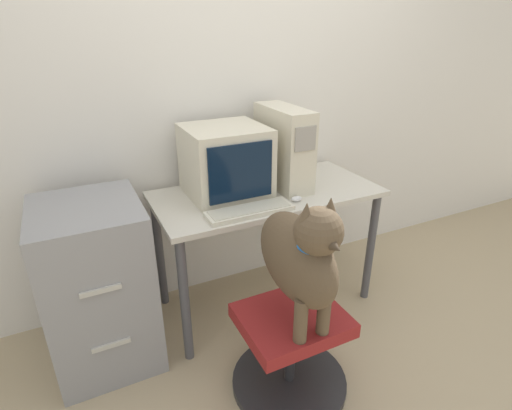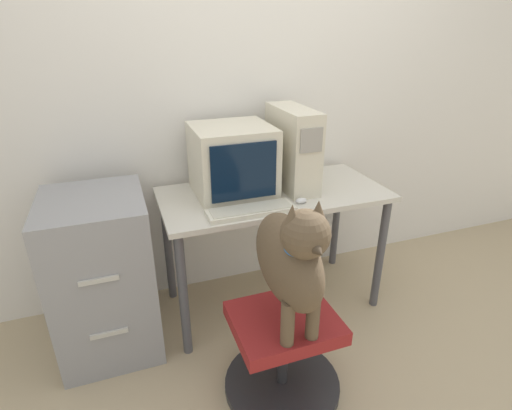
% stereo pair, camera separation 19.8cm
% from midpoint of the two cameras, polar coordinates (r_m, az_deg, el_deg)
% --- Properties ---
extents(ground_plane, '(12.00, 12.00, 0.00)m').
position_cam_midpoint_polar(ground_plane, '(2.51, 7.42, -17.47)').
color(ground_plane, tan).
extents(wall_back, '(8.00, 0.05, 2.60)m').
position_cam_midpoint_polar(wall_back, '(2.54, 1.71, 16.02)').
color(wall_back, silver).
rests_on(wall_back, ground_plane).
extents(desk, '(1.32, 0.63, 0.78)m').
position_cam_midpoint_polar(desk, '(2.38, 4.87, -0.49)').
color(desk, beige).
rests_on(desk, ground_plane).
extents(crt_monitor, '(0.43, 0.43, 0.39)m').
position_cam_midpoint_polar(crt_monitor, '(2.26, -0.88, 6.37)').
color(crt_monitor, beige).
rests_on(crt_monitor, desk).
extents(pc_tower, '(0.17, 0.46, 0.47)m').
position_cam_midpoint_polar(pc_tower, '(2.37, 7.64, 8.01)').
color(pc_tower, beige).
rests_on(pc_tower, desk).
extents(keyboard, '(0.46, 0.15, 0.03)m').
position_cam_midpoint_polar(keyboard, '(2.07, 2.03, -0.84)').
color(keyboard, beige).
rests_on(keyboard, desk).
extents(computer_mouse, '(0.06, 0.04, 0.03)m').
position_cam_midpoint_polar(computer_mouse, '(2.20, 9.03, 0.57)').
color(computer_mouse, silver).
rests_on(computer_mouse, desk).
extents(office_chair, '(0.57, 0.57, 0.44)m').
position_cam_midpoint_polar(office_chair, '(2.07, 6.80, -20.46)').
color(office_chair, '#262628').
rests_on(office_chair, ground_plane).
extents(dog, '(0.21, 0.55, 0.64)m').
position_cam_midpoint_polar(dog, '(1.69, 8.37, -7.60)').
color(dog, brown).
rests_on(dog, office_chair).
extents(filing_cabinet, '(0.51, 0.58, 0.89)m').
position_cam_midpoint_polar(filing_cabinet, '(2.28, -18.63, -9.56)').
color(filing_cabinet, gray).
rests_on(filing_cabinet, ground_plane).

